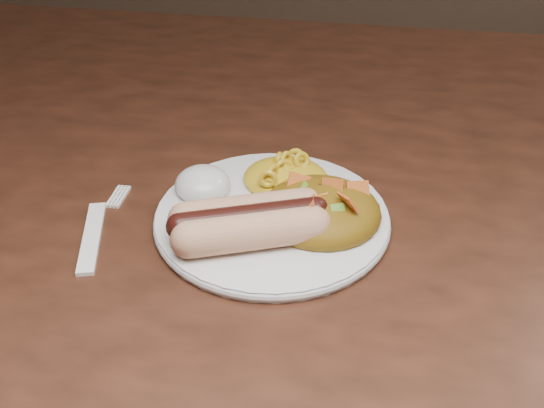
# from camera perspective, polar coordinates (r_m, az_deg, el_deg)

# --- Properties ---
(table) EXTENTS (1.60, 0.90, 0.75)m
(table) POSITION_cam_1_polar(r_m,az_deg,el_deg) (0.71, 9.00, -3.95)
(table) COLOR #4B2416
(table) RESTS_ON floor
(plate) EXTENTS (0.22, 0.22, 0.01)m
(plate) POSITION_cam_1_polar(r_m,az_deg,el_deg) (0.58, 0.00, -1.25)
(plate) COLOR silver
(plate) RESTS_ON table
(hotdog) EXTENTS (0.12, 0.10, 0.03)m
(hotdog) POSITION_cam_1_polar(r_m,az_deg,el_deg) (0.54, -2.07, -1.53)
(hotdog) COLOR #FBBC8A
(hotdog) RESTS_ON plate
(mac_and_cheese) EXTENTS (0.11, 0.10, 0.03)m
(mac_and_cheese) POSITION_cam_1_polar(r_m,az_deg,el_deg) (0.61, 1.26, 3.26)
(mac_and_cheese) COLOR yellow
(mac_and_cheese) RESTS_ON plate
(sour_cream) EXTENTS (0.07, 0.07, 0.03)m
(sour_cream) POSITION_cam_1_polar(r_m,az_deg,el_deg) (0.60, -6.28, 2.40)
(sour_cream) COLOR silver
(sour_cream) RESTS_ON plate
(taco_salad) EXTENTS (0.11, 0.10, 0.05)m
(taco_salad) POSITION_cam_1_polar(r_m,az_deg,el_deg) (0.56, 4.41, 0.29)
(taco_salad) COLOR #9E3B04
(taco_salad) RESTS_ON plate
(fork) EXTENTS (0.06, 0.14, 0.00)m
(fork) POSITION_cam_1_polar(r_m,az_deg,el_deg) (0.59, -15.85, -2.87)
(fork) COLOR white
(fork) RESTS_ON table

